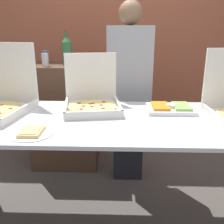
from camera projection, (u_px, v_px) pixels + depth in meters
The scene contains 11 objects.
ground_plane at pixel (112, 222), 2.04m from camera, with size 16.00×16.00×0.00m, color #514C47.
brick_wall_behind at pixel (117, 31), 3.22m from camera, with size 10.00×0.06×2.80m.
buffet_table at pixel (112, 131), 1.80m from camera, with size 2.46×0.86×0.86m.
pizza_box_far_right at pixel (92, 99), 1.97m from camera, with size 0.46×0.47×0.40m.
paper_plate_front_center at pixel (32, 132), 1.53m from camera, with size 0.25×0.25×0.03m.
veggie_tray at pixel (171, 108), 1.93m from camera, with size 0.34×0.25×0.05m.
sideboard_podium at pixel (66, 115), 2.80m from camera, with size 0.68×0.49×1.09m.
soda_bottle at pixel (67, 50), 2.51m from camera, with size 0.09×0.09×0.33m.
soda_can_silver at pixel (45, 60), 2.49m from camera, with size 0.07×0.07×0.12m.
soda_can_colored at pixel (46, 57), 2.73m from camera, with size 0.07×0.07×0.12m.
person_guest_cap at pixel (129, 92), 2.43m from camera, with size 0.40×0.22×1.66m.
Camera 1 is at (0.05, -1.67, 1.46)m, focal length 42.00 mm.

